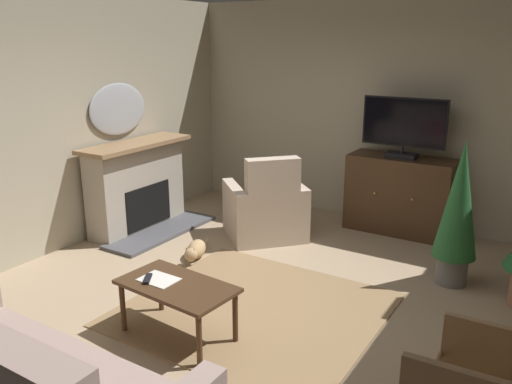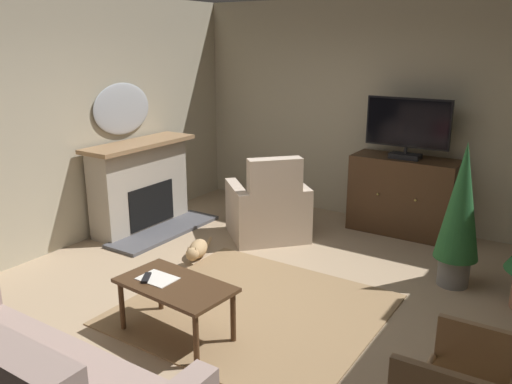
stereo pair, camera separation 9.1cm
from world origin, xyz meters
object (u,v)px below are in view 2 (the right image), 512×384
Objects in this scene: tv_cabinet at (403,197)px; folded_newspaper at (158,278)px; television at (407,127)px; coffee_table at (175,290)px; potted_plant_tall_palm_by_window at (460,209)px; cat at (197,250)px; armchair_in_far_corner at (268,211)px; fireplace at (142,188)px; wall_mirror_oval at (122,109)px; tv_remote at (146,278)px.

tv_cabinet reaches higher than folded_newspaper.
television is 1.01× the size of coffee_table.
potted_plant_tall_palm_by_window reaches higher than cat.
television reaches higher than tv_cabinet.
tv_cabinet is 0.88m from television.
armchair_in_far_corner is 0.83× the size of potted_plant_tall_palm_by_window.
fireplace is at bearing 161.90° from cat.
wall_mirror_oval is 5.29× the size of tv_remote.
television is 3.47m from coffee_table.
potted_plant_tall_palm_by_window reaches higher than tv_remote.
tv_remote reaches higher than folded_newspaper.
cat is (-0.86, 1.30, -0.30)m from coffee_table.
fireplace is 2.66m from coffee_table.
armchair_in_far_corner is at bearing 103.43° from coffee_table.
tv_remote is 2.93m from potted_plant_tall_palm_by_window.
coffee_table is at bearing -36.35° from wall_mirror_oval.
fireplace is 1.09× the size of potted_plant_tall_palm_by_window.
tv_cabinet is at bearing 77.34° from coffee_table.
fireplace is 1.59× the size of coffee_table.
tv_cabinet is 1.06× the size of armchair_in_far_corner.
potted_plant_tall_palm_by_window reaches higher than armchair_in_far_corner.
fireplace reaches higher than tv_cabinet.
cat is (-0.61, 1.37, -0.37)m from tv_remote.
tv_remote is (-0.99, -3.33, -0.85)m from television.
armchair_in_far_corner is at bearing -25.55° from tv_remote.
fireplace is 3.30m from television.
television is at bearing -49.36° from tv_remote.
folded_newspaper is 2.85m from potted_plant_tall_palm_by_window.
coffee_table is (-0.74, -3.26, -0.92)m from television.
wall_mirror_oval is 3.43m from television.
armchair_in_far_corner is (-0.37, 2.28, -0.13)m from folded_newspaper.
folded_newspaper is at bearing -174.90° from coffee_table.
cat is (-1.60, -1.96, -1.23)m from television.
potted_plant_tall_palm_by_window reaches higher than coffee_table.
wall_mirror_oval is 3.60m from tv_cabinet.
cat is (-2.49, -0.86, -0.67)m from potted_plant_tall_palm_by_window.
tv_remote is 2.35m from armchair_in_far_corner.
tv_remote is at bearing -164.37° from coffee_table.
armchair_in_far_corner is (-1.28, -1.00, -0.99)m from television.
wall_mirror_oval is 2.89m from tv_remote.
folded_newspaper is at bearing -86.30° from tv_remote.
folded_newspaper is (-0.92, -3.33, 0.02)m from tv_cabinet.
wall_mirror_oval reaches higher than potted_plant_tall_palm_by_window.
wall_mirror_oval reaches higher than cat.
coffee_table is at bearing -76.57° from armchair_in_far_corner.
wall_mirror_oval is 2.92m from folded_newspaper.
armchair_in_far_corner reaches higher than coffee_table.
cat is (1.20, -0.39, -0.42)m from fireplace.
cat is at bearing -15.13° from wall_mirror_oval.
potted_plant_tall_palm_by_window is (1.81, 2.18, 0.31)m from folded_newspaper.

